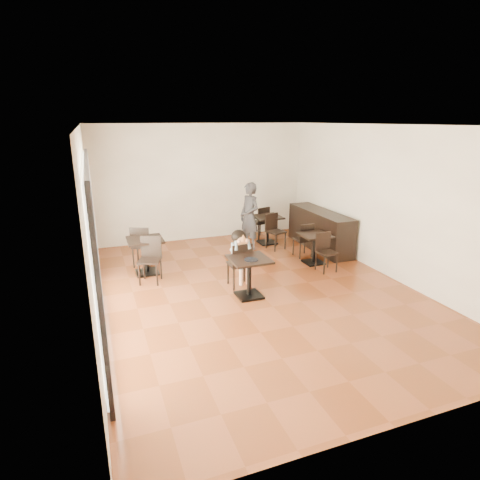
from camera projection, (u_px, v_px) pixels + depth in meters
name	position (u px, v px, depth m)	size (l,w,h in m)	color
floor	(257.00, 290.00, 8.05)	(6.00, 8.00, 0.01)	brown
ceiling	(259.00, 125.00, 7.13)	(6.00, 8.00, 0.01)	silver
wall_back	(202.00, 183.00, 11.18)	(6.00, 0.01, 3.20)	white
wall_front	(413.00, 296.00, 4.00)	(6.00, 0.01, 3.20)	white
wall_left	(90.00, 227.00, 6.59)	(0.01, 8.00, 3.20)	white
wall_right	(386.00, 202.00, 8.59)	(0.01, 8.00, 3.20)	white
storefront_window	(93.00, 247.00, 6.20)	(0.04, 4.50, 2.60)	white
child_table	(249.00, 277.00, 7.67)	(0.74, 0.74, 0.78)	black
child_chair	(239.00, 264.00, 8.14)	(0.42, 0.42, 0.94)	black
child	(239.00, 259.00, 8.11)	(0.42, 0.59, 1.18)	gray
plate	(251.00, 260.00, 7.47)	(0.26, 0.26, 0.02)	black
pizza_slice	(243.00, 241.00, 7.81)	(0.27, 0.21, 0.06)	#DEB26D
adult_patron	(249.00, 216.00, 10.39)	(0.64, 0.42, 1.76)	#343438
cafe_table_mid	(314.00, 249.00, 9.47)	(0.68, 0.68, 0.72)	black
cafe_table_left	(146.00, 256.00, 8.83)	(0.76, 0.76, 0.80)	black
cafe_table_back	(267.00, 230.00, 11.02)	(0.73, 0.73, 0.77)	black
chair_mid_a	(303.00, 240.00, 9.95)	(0.39, 0.39, 0.87)	black
chair_mid_b	(327.00, 253.00, 8.96)	(0.39, 0.39, 0.87)	black
chair_left_a	(143.00, 246.00, 9.30)	(0.43, 0.43, 0.96)	black
chair_left_b	(150.00, 261.00, 8.32)	(0.43, 0.43, 0.96)	black
chair_back_a	(259.00, 222.00, 11.49)	(0.42, 0.42, 0.92)	black
chair_back_b	(276.00, 232.00, 10.51)	(0.42, 0.42, 0.92)	black
service_counter	(320.00, 230.00, 10.59)	(0.60, 2.40, 1.00)	black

